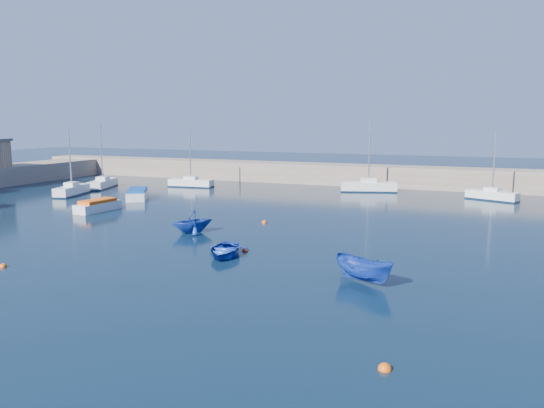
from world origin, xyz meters
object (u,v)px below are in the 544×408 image
at_px(sailboat_4, 103,183).
at_px(dinghy_right, 364,270).
at_px(sailboat_3, 72,190).
at_px(dinghy_left, 192,221).
at_px(motorboat_2, 138,194).
at_px(motorboat_1, 98,206).
at_px(sailboat_7, 492,195).
at_px(sailboat_5, 191,183).
at_px(sailboat_6, 368,186).
at_px(dinghy_center, 225,250).

bearing_deg(sailboat_4, dinghy_right, -53.13).
height_order(sailboat_3, dinghy_left, sailboat_3).
xyz_separation_m(sailboat_4, motorboat_2, (9.62, -5.97, -0.05)).
bearing_deg(dinghy_right, sailboat_3, 88.77).
bearing_deg(motorboat_1, motorboat_2, 106.10).
bearing_deg(sailboat_7, sailboat_5, 116.94).
distance_m(sailboat_5, sailboat_7, 35.48).
distance_m(sailboat_3, sailboat_6, 34.18).
bearing_deg(dinghy_left, motorboat_1, -164.22).
xyz_separation_m(sailboat_3, motorboat_2, (8.47, 0.62, -0.07)).
height_order(sailboat_5, motorboat_2, sailboat_5).
relative_size(sailboat_3, dinghy_right, 2.07).
distance_m(sailboat_5, sailboat_6, 22.23).
xyz_separation_m(sailboat_4, motorboat_1, (11.13, -14.04, -0.05)).
relative_size(sailboat_5, dinghy_center, 2.03).
height_order(sailboat_3, sailboat_4, sailboat_4).
bearing_deg(dinghy_center, dinghy_right, -26.85).
height_order(sailboat_4, sailboat_5, sailboat_4).
xyz_separation_m(sailboat_7, motorboat_2, (-35.41, -13.29, -0.02)).
distance_m(motorboat_1, motorboat_2, 8.21).
distance_m(sailboat_5, dinghy_right, 43.01).
bearing_deg(sailboat_3, dinghy_right, -41.92).
height_order(sailboat_5, dinghy_right, sailboat_5).
xyz_separation_m(sailboat_4, sailboat_6, (31.47, 9.19, 0.07)).
distance_m(motorboat_2, dinghy_left, 19.49).
distance_m(sailboat_3, motorboat_1, 12.46).
bearing_deg(motorboat_2, sailboat_7, -10.16).
relative_size(motorboat_1, dinghy_right, 1.30).
bearing_deg(dinghy_left, sailboat_7, 88.00).
relative_size(sailboat_4, motorboat_2, 1.43).
height_order(sailboat_6, motorboat_1, sailboat_6).
xyz_separation_m(sailboat_6, motorboat_2, (-21.85, -15.16, -0.12)).
xyz_separation_m(sailboat_3, sailboat_5, (8.47, 11.71, -0.05)).
bearing_deg(motorboat_2, dinghy_center, -73.17).
xyz_separation_m(sailboat_3, sailboat_6, (30.32, 15.78, 0.05)).
bearing_deg(motorboat_1, sailboat_5, 100.02).
height_order(sailboat_3, sailboat_7, sailboat_3).
xyz_separation_m(sailboat_4, sailboat_5, (9.62, 5.12, -0.03)).
bearing_deg(dinghy_center, sailboat_6, 73.07).
bearing_deg(sailboat_3, motorboat_1, -50.93).
bearing_deg(motorboat_2, dinghy_right, -65.69).
xyz_separation_m(sailboat_7, dinghy_left, (-20.87, -26.28, 0.31)).
distance_m(sailboat_4, motorboat_2, 11.32).
bearing_deg(sailboat_7, dinghy_center, 177.41).
relative_size(sailboat_5, dinghy_left, 2.33).
relative_size(sailboat_4, dinghy_left, 2.48).
height_order(sailboat_7, motorboat_2, sailboat_7).
xyz_separation_m(sailboat_3, dinghy_center, (28.49, -17.68, -0.21)).
xyz_separation_m(sailboat_4, dinghy_left, (24.16, -18.95, 0.28)).
bearing_deg(dinghy_center, dinghy_left, 122.10).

